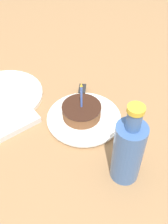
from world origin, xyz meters
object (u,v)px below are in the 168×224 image
cake_slice (82,111)px  plate (84,118)px  bottle (128,151)px  fork (81,100)px  side_plate (2,96)px

cake_slice → plate: bearing=-64.4°
cake_slice → bottle: size_ratio=0.53×
fork → bottle: bearing=-104.4°
fork → cake_slice: bearing=-124.7°
fork → side_plate: (-0.19, 0.19, -0.01)m
bottle → side_plate: 0.49m
fork → side_plate: fork is taller
plate → cake_slice: (-0.00, 0.01, 0.03)m
plate → bottle: bearing=-99.2°
cake_slice → fork: cake_slice is taller
plate → fork: (0.04, 0.07, 0.01)m
cake_slice → fork: (0.04, 0.06, -0.02)m
cake_slice → side_plate: bearing=121.1°
cake_slice → fork: bearing=55.3°
fork → plate: bearing=-119.3°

